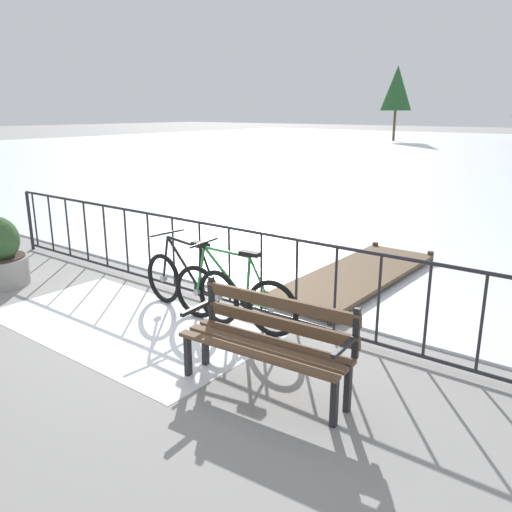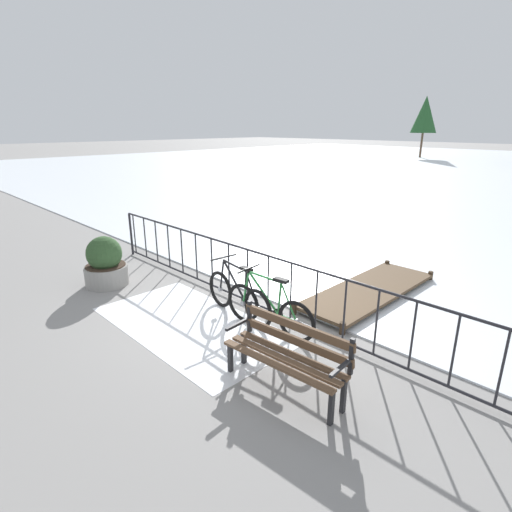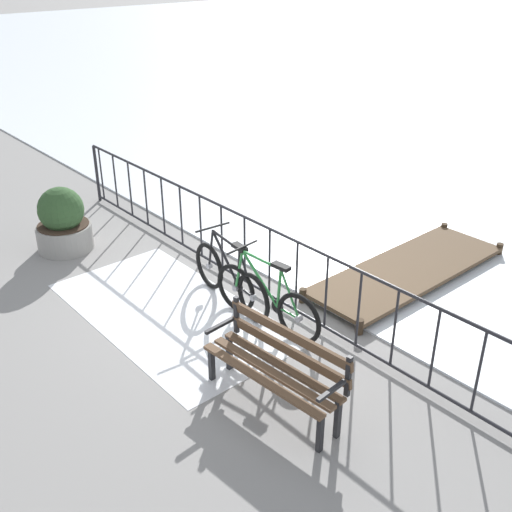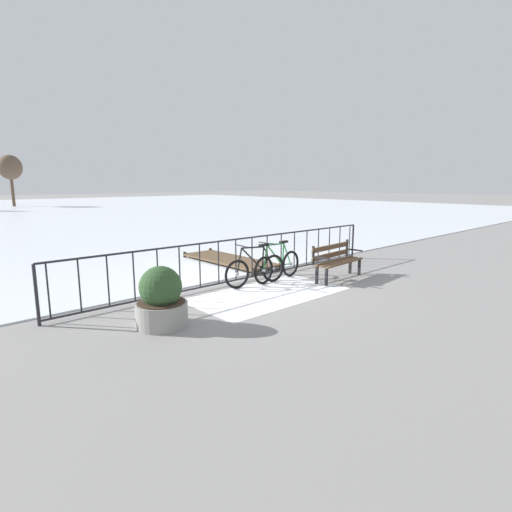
{
  "view_description": "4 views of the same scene",
  "coord_description": "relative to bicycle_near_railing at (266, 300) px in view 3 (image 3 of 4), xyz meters",
  "views": [
    {
      "loc": [
        4.38,
        -4.75,
        2.45
      ],
      "look_at": [
        0.6,
        0.1,
        0.72
      ],
      "focal_mm": 36.45,
      "sensor_mm": 36.0,
      "label": 1
    },
    {
      "loc": [
        4.62,
        -4.6,
        3.11
      ],
      "look_at": [
        -0.17,
        0.13,
        0.92
      ],
      "focal_mm": 28.17,
      "sensor_mm": 36.0,
      "label": 2
    },
    {
      "loc": [
        5.51,
        -4.76,
        4.27
      ],
      "look_at": [
        0.55,
        -0.48,
        0.93
      ],
      "focal_mm": 42.94,
      "sensor_mm": 36.0,
      "label": 3
    },
    {
      "loc": [
        -6.1,
        -7.1,
        2.35
      ],
      "look_at": [
        -0.39,
        -0.85,
        0.79
      ],
      "focal_mm": 28.03,
      "sensor_mm": 36.0,
      "label": 4
    }
  ],
  "objects": [
    {
      "name": "ground_plane",
      "position": [
        -0.69,
        0.45,
        -0.37
      ],
      "size": [
        160.0,
        160.0,
        0.0
      ],
      "primitive_type": "plane",
      "color": "gray"
    },
    {
      "name": "snow_patch",
      "position": [
        -1.04,
        -0.75,
        -0.36
      ],
      "size": [
        3.42,
        1.82,
        0.01
      ],
      "primitive_type": "cube",
      "color": "white",
      "rests_on": "ground"
    },
    {
      "name": "railing_fence",
      "position": [
        -0.69,
        0.45,
        0.19
      ],
      "size": [
        9.06,
        0.06,
        1.07
      ],
      "color": "#232328",
      "rests_on": "ground"
    },
    {
      "name": "bicycle_near_railing",
      "position": [
        0.0,
        0.0,
        0.0
      ],
      "size": [
        1.71,
        0.52,
        0.97
      ],
      "color": "black",
      "rests_on": "ground"
    },
    {
      "name": "bicycle_second",
      "position": [
        -0.71,
        0.0,
        0.0
      ],
      "size": [
        1.71,
        0.52,
        0.97
      ],
      "color": "black",
      "rests_on": "ground"
    },
    {
      "name": "park_bench",
      "position": [
        1.16,
        -0.87,
        0.14
      ],
      "size": [
        1.63,
        0.61,
        0.89
      ],
      "color": "brown",
      "rests_on": "ground"
    },
    {
      "name": "planter_with_shrub",
      "position": [
        -3.68,
        -0.93,
        0.08
      ],
      "size": [
        0.85,
        0.85,
        1.02
      ],
      "color": "gray",
      "rests_on": "ground"
    },
    {
      "name": "wooden_dock",
      "position": [
        0.39,
        2.38,
        -0.25
      ],
      "size": [
        1.1,
        3.36,
        0.2
      ],
      "color": "brown",
      "rests_on": "ground"
    }
  ]
}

